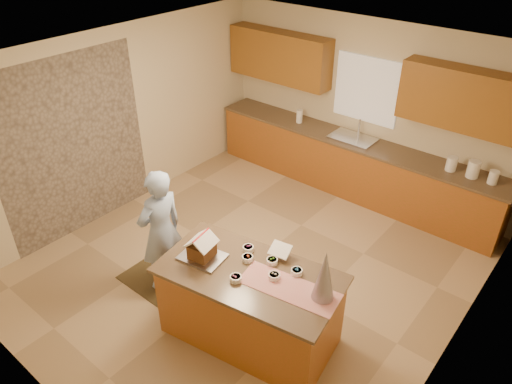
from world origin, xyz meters
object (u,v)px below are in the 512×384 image
(boy, at_px, (161,232))
(tinsel_tree, at_px, (325,276))
(island_base, at_px, (250,306))
(gingerbread_house, at_px, (202,248))

(boy, bearing_deg, tinsel_tree, 100.65)
(island_base, relative_size, tinsel_tree, 3.27)
(island_base, relative_size, boy, 1.11)
(island_base, distance_m, tinsel_tree, 1.08)
(boy, distance_m, gingerbread_house, 0.84)
(island_base, height_order, gingerbread_house, gingerbread_house)
(boy, bearing_deg, island_base, 96.32)
(boy, xyz_separation_m, gingerbread_house, (0.80, -0.11, 0.23))
(tinsel_tree, bearing_deg, gingerbread_house, -166.40)
(island_base, bearing_deg, gingerbread_house, -174.81)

